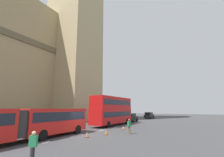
{
  "coord_description": "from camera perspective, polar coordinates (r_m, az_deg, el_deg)",
  "views": [
    {
      "loc": [
        -15.37,
        -12.38,
        2.91
      ],
      "look_at": [
        11.07,
        2.39,
        8.45
      ],
      "focal_mm": 26.3,
      "sensor_mm": 36.0,
      "label": 1
    }
  ],
  "objects": [
    {
      "name": "ground_plane",
      "position": [
        19.95,
        -10.1,
        -18.61
      ],
      "size": [
        160.0,
        160.0,
        0.0
      ],
      "primitive_type": "plane",
      "color": "#424244"
    },
    {
      "name": "lane_centre_marking",
      "position": [
        20.9,
        -7.87,
        -18.27
      ],
      "size": [
        34.4,
        0.16,
        0.01
      ],
      "color": "silver",
      "rests_on": "ground_plane"
    },
    {
      "name": "articulated_bus",
      "position": [
        16.81,
        -30.62,
        -12.95
      ],
      "size": [
        16.37,
        2.54,
        2.9
      ],
      "color": "red",
      "rests_on": "ground_plane"
    },
    {
      "name": "double_decker_bus",
      "position": [
        29.7,
        0.23,
        -10.76
      ],
      "size": [
        10.91,
        2.54,
        4.9
      ],
      "color": "red",
      "rests_on": "ground_plane"
    },
    {
      "name": "sedan_lead",
      "position": [
        37.47,
        6.54,
        -13.36
      ],
      "size": [
        4.4,
        1.86,
        1.85
      ],
      "color": "black",
      "rests_on": "ground_plane"
    },
    {
      "name": "sedan_trailing",
      "position": [
        49.37,
        12.78,
        -12.44
      ],
      "size": [
        4.4,
        1.86,
        1.85
      ],
      "color": "black",
      "rests_on": "ground_plane"
    },
    {
      "name": "traffic_cone_west",
      "position": [
        17.86,
        -8.64,
        -18.72
      ],
      "size": [
        0.36,
        0.36,
        0.58
      ],
      "color": "black",
      "rests_on": "ground_plane"
    },
    {
      "name": "traffic_cone_middle",
      "position": [
        19.29,
        -2.06,
        -18.2
      ],
      "size": [
        0.36,
        0.36,
        0.58
      ],
      "color": "black",
      "rests_on": "ground_plane"
    },
    {
      "name": "traffic_cone_east",
      "position": [
        23.73,
        4.0,
        -16.7
      ],
      "size": [
        0.36,
        0.36,
        0.58
      ],
      "color": "black",
      "rests_on": "ground_plane"
    },
    {
      "name": "pedestrian_near_cones",
      "position": [
        10.54,
        -25.79,
        -20.32
      ],
      "size": [
        0.41,
        0.47,
        1.69
      ],
      "color": "#333333",
      "rests_on": "ground_plane"
    },
    {
      "name": "pedestrian_by_kerb",
      "position": [
        19.97,
        6.02,
        -16.06
      ],
      "size": [
        0.45,
        0.35,
        1.69
      ],
      "color": "#726651",
      "rests_on": "ground_plane"
    }
  ]
}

